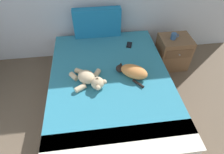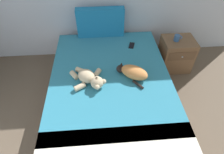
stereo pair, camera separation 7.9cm
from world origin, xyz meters
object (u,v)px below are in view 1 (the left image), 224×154
Objects in this scene: nightstand at (173,52)px; mug at (174,36)px; bed at (110,89)px; cat at (133,71)px; teddy_bear at (90,79)px; cell_phone at (129,45)px; patterned_cushion at (97,23)px.

nightstand is 4.31× the size of mug.
bed is 17.27× the size of mug.
cat is 0.78× the size of nightstand.
teddy_bear reaches higher than cell_phone.
bed is 0.40m from cat.
cat is 0.53m from teddy_bear.
teddy_bear is at bearing -173.32° from cat.
bed is 4.00× the size of nightstand.
cell_phone is at bearing 48.92° from teddy_bear.
mug is (0.65, -0.03, 0.11)m from cell_phone.
mug reaches higher than bed.
patterned_cushion reaches higher than bed.
teddy_bear is at bearing -163.21° from bed.
bed is at bearing -119.86° from cell_phone.
patterned_cushion reaches higher than mug.
cat is at bearing -69.87° from patterned_cushion.
bed is 0.76m from cell_phone.
bed is 12.74× the size of cell_phone.
cell_phone reaches higher than bed.
teddy_bear is (-0.17, -1.03, -0.15)m from patterned_cushion.
bed is 1.24m from nightstand.
nightstand reaches higher than bed.
nightstand is (1.07, 0.61, 0.04)m from bed.
mug is (1.27, 0.68, 0.05)m from teddy_bear.
cell_phone is 1.36× the size of mug.
bed is at bearing 176.87° from cat.
cat is at bearing -3.13° from bed.
nightstand reaches higher than cell_phone.
mug reaches higher than cell_phone.
cat reaches higher than cell_phone.
mug reaches higher than nightstand.
bed is 1.23m from mug.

